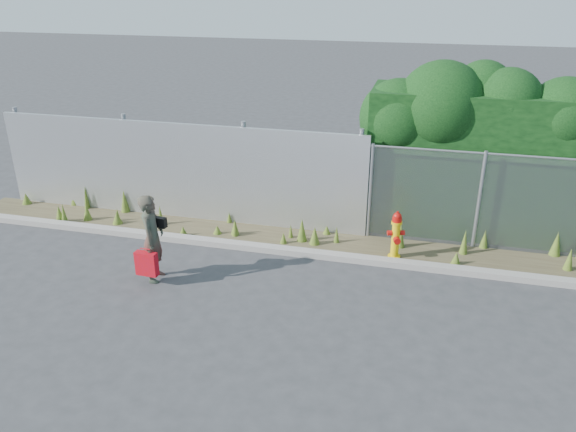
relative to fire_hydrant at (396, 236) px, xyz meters
The scene contains 10 objects.
ground 2.75m from the fire_hydrant, 128.19° to the right, with size 80.00×80.00×0.00m, color #333335.
curb 1.76m from the fire_hydrant, 168.95° to the right, with size 16.00×0.22×0.12m, color gray.
weed_strip 1.87m from the fire_hydrant, 167.50° to the left, with size 16.00×1.35×0.54m.
corrugated_fence 5.04m from the fire_hydrant, 169.85° to the left, with size 8.50×0.21×2.30m.
chainlink_fence 2.77m from the fire_hydrant, 18.73° to the left, with size 6.50×0.07×2.05m.
hedge 3.46m from the fire_hydrant, 36.25° to the left, with size 7.56×1.84×3.59m.
fire_hydrant is the anchor object (origin of this frame).
woman 4.59m from the fire_hydrant, 155.91° to the right, with size 0.60×0.39×1.64m, color #0D573D.
red_tote_bag 4.72m from the fire_hydrant, 153.44° to the right, with size 0.40×0.15×0.52m.
black_shoulder_bag 4.47m from the fire_hydrant, 156.86° to the right, with size 0.25×0.10×0.19m.
Camera 1 is at (2.03, -7.91, 5.17)m, focal length 35.00 mm.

